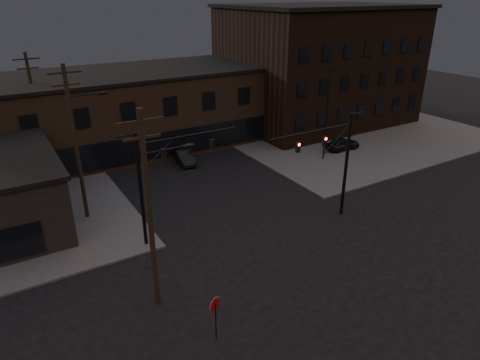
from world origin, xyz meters
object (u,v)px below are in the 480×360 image
traffic_signal_far (159,173)px  stop_sign (215,309)px  traffic_signal_near (336,157)px  parked_car_lot_b (289,122)px  car_crossing (184,157)px  parked_car_lot_a (343,144)px

traffic_signal_far → stop_sign: size_ratio=3.23×
traffic_signal_near → parked_car_lot_b: 23.75m
car_crossing → traffic_signal_far: bearing=-113.5°
traffic_signal_far → parked_car_lot_a: traffic_signal_far is taller
parked_car_lot_a → traffic_signal_far: bearing=108.4°
stop_sign → car_crossing: stop_sign is taller
traffic_signal_near → parked_car_lot_a: 15.95m
parked_car_lot_a → car_crossing: parked_car_lot_a is taller
stop_sign → parked_car_lot_a: (24.62, 17.01, -1.03)m
traffic_signal_near → parked_car_lot_a: traffic_signal_near is taller
stop_sign → parked_car_lot_b: 36.62m
parked_car_lot_a → parked_car_lot_b: parked_car_lot_a is taller
parked_car_lot_a → parked_car_lot_b: bearing=-0.1°
traffic_signal_far → car_crossing: (7.24, 12.63, -4.35)m
traffic_signal_near → traffic_signal_far: 12.57m
parked_car_lot_b → car_crossing: size_ratio=1.11×
traffic_signal_near → parked_car_lot_b: traffic_signal_near is taller
parked_car_lot_a → parked_car_lot_b: 9.81m
traffic_signal_far → stop_sign: 10.55m
traffic_signal_far → parked_car_lot_b: (23.63, 16.83, -4.21)m
traffic_signal_near → traffic_signal_far: same height
traffic_signal_near → parked_car_lot_b: bearing=60.4°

